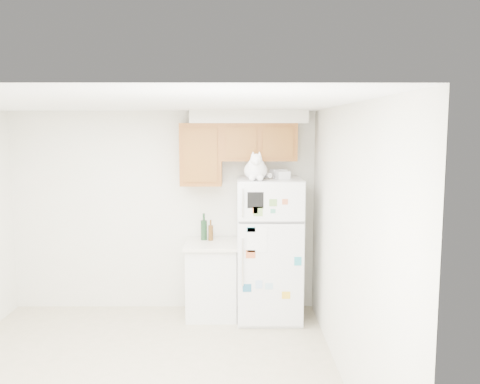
{
  "coord_description": "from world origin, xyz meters",
  "views": [
    {
      "loc": [
        0.94,
        -4.33,
        2.3
      ],
      "look_at": [
        0.97,
        1.55,
        1.55
      ],
      "focal_mm": 38.0,
      "sensor_mm": 36.0,
      "label": 1
    }
  ],
  "objects_px": {
    "cat": "(256,169)",
    "bottle_amber": "(211,230)",
    "refrigerator": "(269,249)",
    "bottle_green": "(204,227)",
    "storage_box_front": "(283,175)",
    "storage_box_back": "(279,173)",
    "base_counter": "(212,279)"
  },
  "relations": [
    {
      "from": "base_counter",
      "to": "storage_box_back",
      "type": "distance_m",
      "value": 1.52
    },
    {
      "from": "refrigerator",
      "to": "bottle_amber",
      "type": "xyz_separation_m",
      "value": [
        -0.71,
        0.18,
        0.2
      ]
    },
    {
      "from": "cat",
      "to": "bottle_green",
      "type": "distance_m",
      "value": 1.03
    },
    {
      "from": "base_counter",
      "to": "bottle_amber",
      "type": "bearing_deg",
      "value": 100.15
    },
    {
      "from": "storage_box_front",
      "to": "storage_box_back",
      "type": "bearing_deg",
      "value": 81.29
    },
    {
      "from": "base_counter",
      "to": "bottle_green",
      "type": "relative_size",
      "value": 2.77
    },
    {
      "from": "cat",
      "to": "refrigerator",
      "type": "bearing_deg",
      "value": 39.42
    },
    {
      "from": "cat",
      "to": "bottle_green",
      "type": "bearing_deg",
      "value": 150.73
    },
    {
      "from": "storage_box_front",
      "to": "bottle_amber",
      "type": "height_order",
      "value": "storage_box_front"
    },
    {
      "from": "base_counter",
      "to": "bottle_green",
      "type": "xyz_separation_m",
      "value": [
        -0.1,
        0.14,
        0.62
      ]
    },
    {
      "from": "refrigerator",
      "to": "base_counter",
      "type": "relative_size",
      "value": 1.85
    },
    {
      "from": "bottle_amber",
      "to": "storage_box_front",
      "type": "bearing_deg",
      "value": -12.42
    },
    {
      "from": "refrigerator",
      "to": "cat",
      "type": "distance_m",
      "value": 1.0
    },
    {
      "from": "refrigerator",
      "to": "base_counter",
      "type": "distance_m",
      "value": 0.79
    },
    {
      "from": "refrigerator",
      "to": "bottle_amber",
      "type": "distance_m",
      "value": 0.76
    },
    {
      "from": "base_counter",
      "to": "cat",
      "type": "relative_size",
      "value": 1.91
    },
    {
      "from": "storage_box_back",
      "to": "storage_box_front",
      "type": "bearing_deg",
      "value": -97.09
    },
    {
      "from": "refrigerator",
      "to": "bottle_amber",
      "type": "relative_size",
      "value": 6.65
    },
    {
      "from": "storage_box_front",
      "to": "base_counter",
      "type": "bearing_deg",
      "value": 153.35
    },
    {
      "from": "base_counter",
      "to": "bottle_amber",
      "type": "relative_size",
      "value": 3.6
    },
    {
      "from": "bottle_green",
      "to": "bottle_amber",
      "type": "xyz_separation_m",
      "value": [
        0.09,
        -0.03,
        -0.04
      ]
    },
    {
      "from": "cat",
      "to": "base_counter",
      "type": "bearing_deg",
      "value": 158.04
    },
    {
      "from": "refrigerator",
      "to": "storage_box_back",
      "type": "xyz_separation_m",
      "value": [
        0.12,
        0.15,
        0.9
      ]
    },
    {
      "from": "refrigerator",
      "to": "bottle_amber",
      "type": "height_order",
      "value": "refrigerator"
    },
    {
      "from": "bottle_green",
      "to": "storage_box_front",
      "type": "bearing_deg",
      "value": -13.34
    },
    {
      "from": "base_counter",
      "to": "bottle_green",
      "type": "bearing_deg",
      "value": 126.56
    },
    {
      "from": "base_counter",
      "to": "cat",
      "type": "xyz_separation_m",
      "value": [
        0.52,
        -0.21,
        1.36
      ]
    },
    {
      "from": "storage_box_back",
      "to": "storage_box_front",
      "type": "distance_m",
      "value": 0.17
    },
    {
      "from": "cat",
      "to": "bottle_amber",
      "type": "xyz_separation_m",
      "value": [
        -0.54,
        0.32,
        -0.78
      ]
    },
    {
      "from": "storage_box_back",
      "to": "bottle_amber",
      "type": "height_order",
      "value": "storage_box_back"
    },
    {
      "from": "bottle_amber",
      "to": "refrigerator",
      "type": "bearing_deg",
      "value": -14.21
    },
    {
      "from": "base_counter",
      "to": "cat",
      "type": "distance_m",
      "value": 1.48
    }
  ]
}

